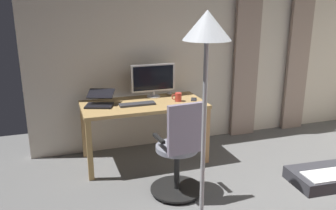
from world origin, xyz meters
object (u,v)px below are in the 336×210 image
object	(u,v)px
cell_phone_by_monitor	(197,104)
cell_phone_face_up	(194,99)
floor_lamp	(206,66)
mug_coffee	(178,97)
computer_keyboard	(137,104)
office_chair	(180,153)
desk	(144,110)
computer_mouse	(169,93)
computer_monitor	(153,79)
laptop	(100,101)

from	to	relation	value
cell_phone_by_monitor	cell_phone_face_up	xyz separation A→B (m)	(-0.04, -0.20, 0.00)
floor_lamp	mug_coffee	bearing A→B (deg)	-105.46
computer_keyboard	cell_phone_by_monitor	bearing A→B (deg)	164.16
office_chair	computer_keyboard	bearing A→B (deg)	98.62
cell_phone_by_monitor	desk	bearing A→B (deg)	-16.44
floor_lamp	desk	bearing A→B (deg)	-93.41
computer_mouse	floor_lamp	size ratio (longest dim) A/B	0.05
desk	computer_monitor	world-z (taller)	computer_monitor
laptop	cell_phone_by_monitor	size ratio (longest dim) A/B	2.96
cell_phone_by_monitor	office_chair	bearing A→B (deg)	62.21
desk	cell_phone_by_monitor	bearing A→B (deg)	156.76
cell_phone_by_monitor	computer_keyboard	bearing A→B (deg)	-9.03
laptop	computer_keyboard	bearing A→B (deg)	-176.85
desk	office_chair	xyz separation A→B (m)	(-0.12, 0.96, -0.19)
office_chair	cell_phone_face_up	world-z (taller)	office_chair
computer_mouse	laptop	bearing A→B (deg)	12.93
computer_mouse	cell_phone_face_up	world-z (taller)	computer_mouse
computer_monitor	mug_coffee	world-z (taller)	computer_monitor
desk	computer_keyboard	size ratio (longest dim) A/B	3.47
computer_mouse	cell_phone_face_up	bearing A→B (deg)	122.01
computer_keyboard	cell_phone_face_up	distance (m)	0.74
computer_mouse	mug_coffee	bearing A→B (deg)	90.02
cell_phone_face_up	computer_monitor	bearing A→B (deg)	-10.17
laptop	cell_phone_face_up	distance (m)	1.17
laptop	computer_mouse	size ratio (longest dim) A/B	4.26
computer_monitor	floor_lamp	distance (m)	2.40
desk	cell_phone_face_up	size ratio (longest dim) A/B	10.46
computer_monitor	cell_phone_by_monitor	xyz separation A→B (m)	(-0.41, 0.51, -0.23)
desk	laptop	xyz separation A→B (m)	(0.52, -0.07, 0.15)
computer_keyboard	cell_phone_by_monitor	distance (m)	0.73
computer_monitor	computer_keyboard	xyz separation A→B (m)	(0.29, 0.31, -0.23)
computer_monitor	cell_phone_face_up	world-z (taller)	computer_monitor
mug_coffee	floor_lamp	xyz separation A→B (m)	(0.55, 2.00, 0.76)
laptop	mug_coffee	distance (m)	0.96
office_chair	cell_phone_face_up	size ratio (longest dim) A/B	7.21
desk	computer_monitor	bearing A→B (deg)	-128.71
office_chair	computer_keyboard	size ratio (longest dim) A/B	2.39
cell_phone_by_monitor	floor_lamp	size ratio (longest dim) A/B	0.08
computer_mouse	cell_phone_face_up	distance (m)	0.40
laptop	cell_phone_face_up	bearing A→B (deg)	-166.07
mug_coffee	computer_mouse	bearing A→B (deg)	-89.98
mug_coffee	floor_lamp	distance (m)	2.21
office_chair	cell_phone_by_monitor	world-z (taller)	office_chair
cell_phone_by_monitor	mug_coffee	distance (m)	0.27
computer_monitor	computer_keyboard	distance (m)	0.48
desk	computer_mouse	xyz separation A→B (m)	(-0.43, -0.29, 0.11)
cell_phone_by_monitor	mug_coffee	xyz separation A→B (m)	(0.17, -0.20, 0.05)
office_chair	floor_lamp	size ratio (longest dim) A/B	0.54
laptop	floor_lamp	xyz separation A→B (m)	(-0.40, 2.13, 0.76)
desk	cell_phone_face_up	xyz separation A→B (m)	(-0.65, 0.06, 0.10)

